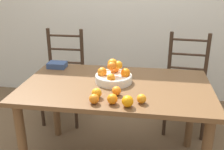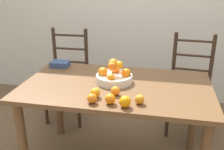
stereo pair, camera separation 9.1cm
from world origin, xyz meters
name	(u,v)px [view 2 (the right image)]	position (x,y,z in m)	size (l,w,h in m)	color
dining_table	(116,97)	(0.00, 0.00, 0.66)	(1.49, 0.88, 0.76)	brown
fruit_bowl	(114,75)	(-0.03, 0.05, 0.82)	(0.30, 0.30, 0.19)	silver
orange_loose_0	(95,93)	(-0.10, -0.26, 0.80)	(0.07, 0.07, 0.07)	orange
orange_loose_1	(115,91)	(0.03, -0.19, 0.80)	(0.07, 0.07, 0.07)	orange
orange_loose_2	(140,99)	(0.21, -0.29, 0.80)	(0.06, 0.06, 0.06)	orange
orange_loose_3	(125,102)	(0.13, -0.36, 0.80)	(0.08, 0.08, 0.08)	orange
orange_loose_4	(92,98)	(-0.10, -0.35, 0.80)	(0.07, 0.07, 0.07)	orange
orange_loose_5	(110,99)	(0.02, -0.33, 0.80)	(0.07, 0.07, 0.07)	orange
chair_left	(68,78)	(-0.69, 0.72, 0.48)	(0.43, 0.41, 1.02)	#382619
chair_right	(190,88)	(0.64, 0.72, 0.48)	(0.45, 0.43, 1.02)	#382619
book_stack	(60,64)	(-0.60, 0.32, 0.79)	(0.17, 0.12, 0.05)	#334770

